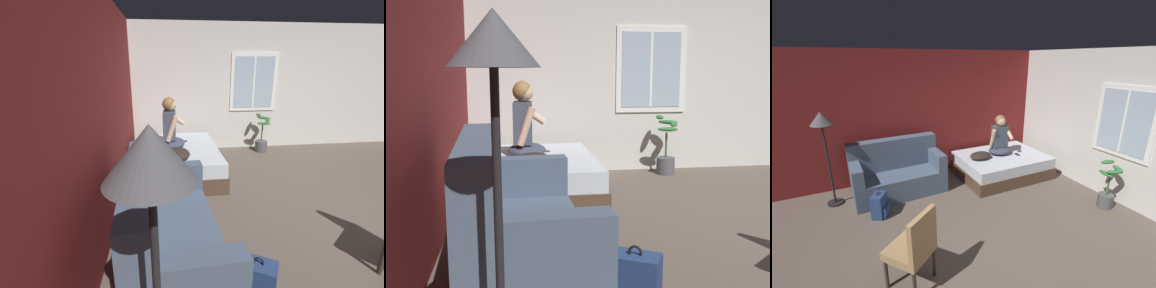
# 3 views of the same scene
# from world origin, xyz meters

# --- Properties ---
(wall_back_accent) EXTENTS (10.56, 0.16, 2.70)m
(wall_back_accent) POSITION_xyz_m (0.00, 3.12, 1.35)
(wall_back_accent) COLOR maroon
(wall_back_accent) RESTS_ON ground
(wall_side_with_window) EXTENTS (0.19, 7.47, 2.70)m
(wall_side_with_window) POSITION_xyz_m (2.86, 0.00, 1.35)
(wall_side_with_window) COLOR silver
(wall_side_with_window) RESTS_ON ground
(bed) EXTENTS (1.89, 1.45, 0.48)m
(bed) POSITION_xyz_m (1.52, 2.19, 0.24)
(bed) COLOR #4C3828
(bed) RESTS_ON ground
(couch) EXTENTS (1.73, 0.89, 1.04)m
(couch) POSITION_xyz_m (-0.74, 2.43, 0.39)
(couch) COLOR #47566B
(couch) RESTS_ON ground
(person_seated) EXTENTS (0.56, 0.49, 0.88)m
(person_seated) POSITION_xyz_m (1.52, 2.28, 0.84)
(person_seated) COLOR #383D51
(person_seated) RESTS_ON bed
(backpack) EXTENTS (0.33, 0.35, 0.46)m
(backpack) POSITION_xyz_m (-1.21, 1.72, 0.19)
(backpack) COLOR navy
(backpack) RESTS_ON ground
(throw_pillow) EXTENTS (0.52, 0.41, 0.14)m
(throw_pillow) POSITION_xyz_m (0.98, 2.20, 0.55)
(throw_pillow) COLOR #2D231E
(throw_pillow) RESTS_ON bed
(cell_phone) EXTENTS (0.07, 0.15, 0.01)m
(cell_phone) POSITION_xyz_m (1.83, 2.05, 0.48)
(cell_phone) COLOR black
(cell_phone) RESTS_ON bed
(floor_lamp) EXTENTS (0.36, 0.36, 1.70)m
(floor_lamp) POSITION_xyz_m (-1.89, 2.49, 1.43)
(floor_lamp) COLOR black
(floor_lamp) RESTS_ON ground
(potted_plant) EXTENTS (0.39, 0.37, 0.85)m
(potted_plant) POSITION_xyz_m (2.43, 0.25, 0.30)
(potted_plant) COLOR #4C4C51
(potted_plant) RESTS_ON ground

